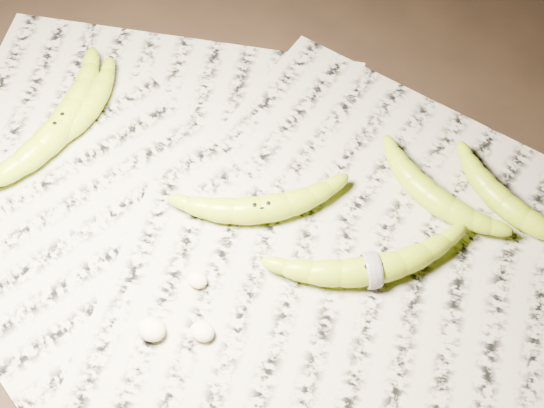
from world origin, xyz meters
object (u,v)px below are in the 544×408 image
at_px(banana_left_a, 60,125).
at_px(banana_upper_a, 506,203).
at_px(banana_center, 261,208).
at_px(banana_taped, 372,269).
at_px(banana_upper_b, 431,195).
at_px(banana_left_b, 82,113).

height_order(banana_left_a, banana_upper_a, banana_left_a).
xyz_separation_m(banana_left_a, banana_center, (0.31, 0.01, -0.00)).
bearing_deg(banana_taped, banana_upper_b, 40.98).
bearing_deg(banana_upper_b, banana_left_b, -150.35).
bearing_deg(banana_upper_a, banana_center, -129.62).
bearing_deg(banana_center, banana_upper_a, -6.38).
relative_size(banana_left_a, banana_left_b, 1.37).
bearing_deg(banana_upper_a, banana_left_a, -142.84).
bearing_deg(banana_center, banana_upper_b, -2.64).
xyz_separation_m(banana_left_a, banana_upper_a, (0.58, 0.16, -0.00)).
relative_size(banana_upper_a, banana_upper_b, 1.01).
bearing_deg(banana_left_b, banana_upper_b, -74.69).
relative_size(banana_left_b, banana_upper_b, 0.99).
distance_m(banana_left_b, banana_upper_b, 0.49).
xyz_separation_m(banana_left_b, banana_upper_b, (0.48, 0.10, 0.00)).
distance_m(banana_center, banana_upper_b, 0.22).
distance_m(banana_left_a, banana_upper_a, 0.61).
bearing_deg(banana_taped, banana_upper_a, 17.21).
bearing_deg(banana_upper_b, banana_upper_a, 38.46).
bearing_deg(banana_taped, banana_center, 136.69).
distance_m(banana_left_a, banana_center, 0.31).
distance_m(banana_center, banana_upper_a, 0.32).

